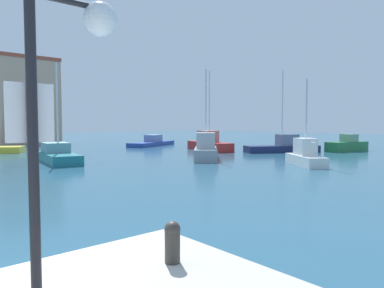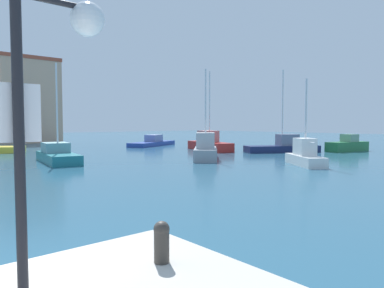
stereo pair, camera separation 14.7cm
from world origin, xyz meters
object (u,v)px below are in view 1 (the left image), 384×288
at_px(sailboat_white_far_left, 305,155).
at_px(lamppost, 30,31).
at_px(sailboat_red_outer_mooring, 209,143).
at_px(motorboat_blue_near_pier, 152,142).
at_px(sailboat_grey_distant_east, 206,150).
at_px(sailboat_teal_distant_north, 58,155).
at_px(mooring_bollard, 172,240).
at_px(motorboat_green_far_right, 347,145).
at_px(sailboat_navy_mid_harbor, 283,146).

bearing_deg(sailboat_white_far_left, lamppost, -154.84).
xyz_separation_m(sailboat_white_far_left, sailboat_red_outer_mooring, (4.21, 13.68, 0.04)).
xyz_separation_m(lamppost, sailboat_white_far_left, (20.26, 9.52, -2.96)).
bearing_deg(motorboat_blue_near_pier, sailboat_grey_distant_east, -111.44).
bearing_deg(sailboat_white_far_left, sailboat_teal_distant_north, 133.50).
bearing_deg(sailboat_white_far_left, sailboat_grey_distant_east, 108.82).
height_order(mooring_bollard, motorboat_green_far_right, motorboat_green_far_right).
bearing_deg(sailboat_navy_mid_harbor, sailboat_teal_distant_north, 165.27).
height_order(sailboat_grey_distant_east, sailboat_navy_mid_harbor, sailboat_navy_mid_harbor).
relative_size(lamppost, sailboat_navy_mid_harbor, 0.49).
height_order(sailboat_navy_mid_harbor, sailboat_red_outer_mooring, sailboat_red_outer_mooring).
relative_size(lamppost, sailboat_red_outer_mooring, 0.48).
height_order(mooring_bollard, sailboat_teal_distant_north, sailboat_teal_distant_north).
distance_m(lamppost, sailboat_grey_distant_east, 24.55).
xyz_separation_m(mooring_bollard, motorboat_blue_near_pier, (22.87, 33.42, -1.01)).
bearing_deg(sailboat_teal_distant_north, motorboat_blue_near_pier, 35.21).
bearing_deg(sailboat_navy_mid_harbor, sailboat_grey_distant_east, -179.08).
relative_size(lamppost, motorboat_green_far_right, 0.77).
xyz_separation_m(sailboat_grey_distant_east, sailboat_red_outer_mooring, (6.63, 6.58, -0.03)).
height_order(motorboat_blue_near_pier, sailboat_teal_distant_north, sailboat_teal_distant_north).
bearing_deg(lamppost, sailboat_navy_mid_harbor, 30.75).
bearing_deg(sailboat_grey_distant_east, sailboat_white_far_left, -71.18).
relative_size(sailboat_grey_distant_east, motorboat_green_far_right, 1.39).
distance_m(lamppost, sailboat_teal_distant_north, 23.74).
relative_size(motorboat_blue_near_pier, sailboat_white_far_left, 1.45).
xyz_separation_m(sailboat_navy_mid_harbor, sailboat_red_outer_mooring, (-3.74, 6.41, 0.15)).
height_order(lamppost, sailboat_white_far_left, sailboat_white_far_left).
relative_size(sailboat_grey_distant_east, sailboat_white_far_left, 1.21).
relative_size(lamppost, sailboat_teal_distant_north, 0.55).
height_order(sailboat_white_far_left, sailboat_teal_distant_north, sailboat_teal_distant_north).
height_order(motorboat_blue_near_pier, sailboat_navy_mid_harbor, sailboat_navy_mid_harbor).
bearing_deg(sailboat_navy_mid_harbor, sailboat_white_far_left, -137.56).
distance_m(sailboat_white_far_left, sailboat_red_outer_mooring, 14.31).
xyz_separation_m(lamppost, sailboat_teal_distant_north, (8.43, 21.98, -3.10)).
height_order(sailboat_white_far_left, sailboat_red_outer_mooring, sailboat_red_outer_mooring).
bearing_deg(sailboat_red_outer_mooring, sailboat_white_far_left, -107.10).
bearing_deg(motorboat_green_far_right, lamppost, -158.66).
distance_m(lamppost, sailboat_white_far_left, 22.58).
height_order(lamppost, sailboat_red_outer_mooring, sailboat_red_outer_mooring).
relative_size(motorboat_blue_near_pier, motorboat_green_far_right, 1.66).
height_order(sailboat_teal_distant_north, sailboat_red_outer_mooring, sailboat_red_outer_mooring).
relative_size(motorboat_blue_near_pier, sailboat_teal_distant_north, 1.18).
distance_m(mooring_bollard, sailboat_teal_distant_north, 23.26).
bearing_deg(motorboat_green_far_right, mooring_bollard, -157.46).
relative_size(sailboat_grey_distant_east, sailboat_navy_mid_harbor, 0.88).
bearing_deg(lamppost, sailboat_teal_distant_north, 69.00).
xyz_separation_m(motorboat_blue_near_pier, sailboat_teal_distant_north, (-15.92, -11.24, 0.14)).
distance_m(mooring_bollard, sailboat_grey_distant_east, 23.46).
bearing_deg(motorboat_green_far_right, motorboat_blue_near_pier, 115.44).
height_order(lamppost, sailboat_teal_distant_north, sailboat_teal_distant_north).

